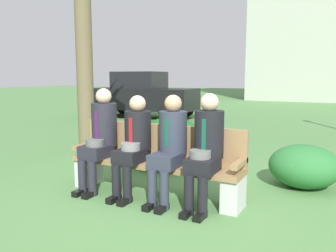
% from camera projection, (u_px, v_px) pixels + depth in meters
% --- Properties ---
extents(ground_plane, '(80.00, 80.00, 0.00)m').
position_uv_depth(ground_plane, '(165.00, 206.00, 4.12)').
color(ground_plane, '#528348').
extents(park_bench, '(2.29, 0.44, 0.90)m').
position_uv_depth(park_bench, '(156.00, 161.00, 4.47)').
color(park_bench, '#99754C').
rests_on(park_bench, ground).
extents(seated_man_leftmost, '(0.34, 0.72, 1.36)m').
position_uv_depth(seated_man_leftmost, '(100.00, 134.00, 4.66)').
color(seated_man_leftmost, '#23232D').
rests_on(seated_man_leftmost, ground).
extents(seated_man_centerleft, '(0.34, 0.72, 1.28)m').
position_uv_depth(seated_man_centerleft, '(134.00, 140.00, 4.42)').
color(seated_man_centerleft, black).
rests_on(seated_man_centerleft, ground).
extents(seated_man_centerright, '(0.34, 0.72, 1.29)m').
position_uv_depth(seated_man_centerright, '(170.00, 143.00, 4.19)').
color(seated_man_centerright, '#2D3342').
rests_on(seated_man_centerright, ground).
extents(seated_man_rightmost, '(0.34, 0.72, 1.32)m').
position_uv_depth(seated_man_rightmost, '(206.00, 145.00, 3.98)').
color(seated_man_rightmost, black).
rests_on(seated_man_rightmost, ground).
extents(shrub_near_bench, '(1.10, 1.01, 0.69)m').
position_uv_depth(shrub_near_bench, '(162.00, 147.00, 5.82)').
color(shrub_near_bench, '#357D27').
rests_on(shrub_near_bench, ground).
extents(shrub_mid_lawn, '(1.24, 1.14, 0.78)m').
position_uv_depth(shrub_mid_lawn, '(171.00, 139.00, 6.35)').
color(shrub_mid_lawn, '#1B581F').
rests_on(shrub_mid_lawn, ground).
extents(shrub_far_lawn, '(0.95, 0.87, 0.59)m').
position_uv_depth(shrub_far_lawn, '(304.00, 166.00, 4.78)').
color(shrub_far_lawn, '#2C7135').
rests_on(shrub_far_lawn, ground).
extents(parked_car_near, '(3.96, 1.83, 1.68)m').
position_uv_depth(parked_car_near, '(142.00, 95.00, 12.84)').
color(parked_car_near, black).
rests_on(parked_car_near, ground).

